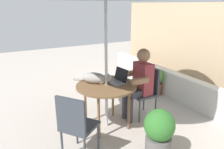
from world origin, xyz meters
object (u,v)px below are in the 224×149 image
laptop (119,78)px  potted_plant_by_chair (155,80)px  person_seated (139,80)px  cat (96,78)px  chair_occupied (147,88)px  potted_plant_near_fence (159,133)px  patio_table (106,89)px  chair_empty (76,123)px

laptop → potted_plant_by_chair: (-0.69, 1.34, -0.47)m
person_seated → laptop: 0.41m
cat → chair_occupied: bearing=81.1°
chair_occupied → potted_plant_near_fence: size_ratio=1.28×
cat → potted_plant_by_chair: 1.84m
cat → potted_plant_by_chair: size_ratio=0.86×
person_seated → cat: size_ratio=2.45×
patio_table → potted_plant_near_fence: patio_table is taller
chair_empty → cat: size_ratio=1.77×
laptop → chair_empty: bearing=-60.0°
patio_table → potted_plant_near_fence: (1.01, 0.22, -0.29)m
laptop → patio_table: bearing=-85.3°
chair_occupied → potted_plant_by_chair: bearing=131.9°
potted_plant_near_fence → potted_plant_by_chair: (-1.71, 1.35, -0.05)m
person_seated → laptop: person_seated is taller
chair_empty → potted_plant_by_chair: size_ratio=1.53×
cat → potted_plant_near_fence: (1.15, 0.33, -0.44)m
cat → potted_plant_near_fence: size_ratio=0.73×
chair_empty → potted_plant_near_fence: (0.50, 0.91, -0.15)m
laptop → potted_plant_near_fence: size_ratio=0.48×
chair_occupied → laptop: laptop is taller
potted_plant_near_fence → chair_empty: bearing=-118.6°
patio_table → potted_plant_near_fence: bearing=12.3°
chair_empty → laptop: 1.10m
chair_occupied → potted_plant_near_fence: 1.17m
chair_occupied → chair_empty: 1.56m
chair_occupied → chair_empty: same height
patio_table → potted_plant_by_chair: size_ratio=1.63×
cat → patio_table: bearing=39.2°
laptop → cat: laptop is taller
chair_occupied → chair_empty: size_ratio=1.00×
potted_plant_near_fence → potted_plant_by_chair: potted_plant_near_fence is taller
chair_empty → laptop: (-0.53, 0.92, 0.27)m
chair_occupied → potted_plant_near_fence: (1.01, -0.56, -0.15)m
laptop → potted_plant_near_fence: laptop is taller
person_seated → laptop: (-0.02, -0.39, 0.10)m
patio_table → person_seated: bearing=90.0°
chair_empty → laptop: bearing=120.0°
potted_plant_by_chair → laptop: bearing=-62.8°
laptop → potted_plant_by_chair: laptop is taller
patio_table → chair_empty: (0.51, -0.69, -0.14)m
chair_occupied → cat: 0.95m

